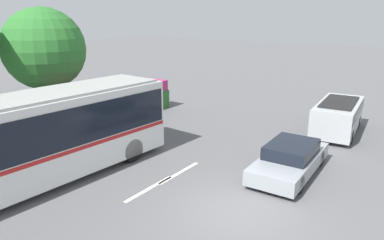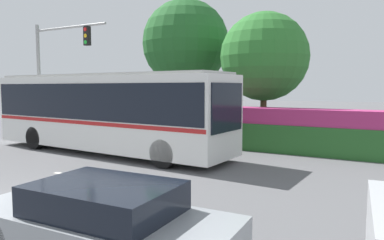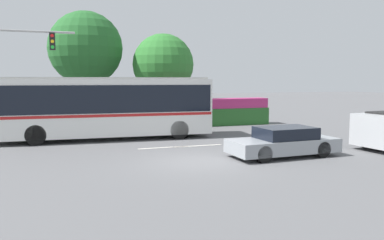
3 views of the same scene
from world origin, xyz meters
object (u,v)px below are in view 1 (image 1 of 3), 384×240
object	(u,v)px
city_bus	(25,137)
sedan_foreground	(290,159)
street_tree_centre	(44,49)
suv_left_lane	(338,115)

from	to	relation	value
city_bus	sedan_foreground	bearing A→B (deg)	-44.76
street_tree_centre	suv_left_lane	bearing A→B (deg)	-59.45
city_bus	sedan_foreground	size ratio (longest dim) A/B	2.49
sedan_foreground	suv_left_lane	xyz separation A→B (m)	(6.25, -0.19, 0.41)
sedan_foreground	city_bus	bearing A→B (deg)	-50.20
city_bus	street_tree_centre	size ratio (longest dim) A/B	1.80
street_tree_centre	sedan_foreground	bearing A→B (deg)	-83.02
suv_left_lane	street_tree_centre	world-z (taller)	street_tree_centre
city_bus	suv_left_lane	size ratio (longest dim) A/B	2.37
street_tree_centre	city_bus	bearing A→B (deg)	-129.32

